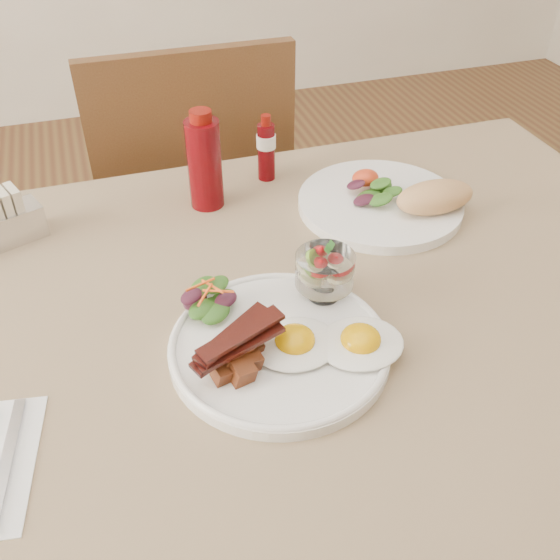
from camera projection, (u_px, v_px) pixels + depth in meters
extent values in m
cylinder|color=brown|center=(462.00, 288.00, 1.51)|extent=(0.06, 0.06, 0.71)
cube|color=brown|center=(275.00, 322.00, 0.87)|extent=(1.30, 0.85, 0.04)
cube|color=#8B6F55|center=(275.00, 310.00, 0.86)|extent=(1.33, 0.88, 0.00)
cylinder|color=brown|center=(140.00, 338.00, 1.57)|extent=(0.04, 0.04, 0.45)
cylinder|color=brown|center=(277.00, 309.00, 1.65)|extent=(0.04, 0.04, 0.45)
cylinder|color=brown|center=(123.00, 256.00, 1.83)|extent=(0.04, 0.04, 0.45)
cylinder|color=brown|center=(241.00, 235.00, 1.92)|extent=(0.04, 0.04, 0.45)
cube|color=brown|center=(188.00, 208.00, 1.59)|extent=(0.42, 0.42, 0.03)
cube|color=brown|center=(196.00, 161.00, 1.30)|extent=(0.42, 0.03, 0.46)
cylinder|color=white|center=(279.00, 347.00, 0.79)|extent=(0.28, 0.28, 0.02)
ellipsoid|color=white|center=(360.00, 343.00, 0.77)|extent=(0.14, 0.13, 0.01)
ellipsoid|color=#F3A704|center=(361.00, 339.00, 0.77)|extent=(0.05, 0.05, 0.03)
ellipsoid|color=white|center=(295.00, 344.00, 0.77)|extent=(0.14, 0.13, 0.01)
ellipsoid|color=#F3A704|center=(295.00, 340.00, 0.77)|extent=(0.05, 0.05, 0.03)
cube|color=maroon|center=(228.00, 357.00, 0.75)|extent=(0.02, 0.02, 0.02)
cube|color=maroon|center=(249.00, 361.00, 0.74)|extent=(0.03, 0.03, 0.03)
cube|color=maroon|center=(223.00, 373.00, 0.73)|extent=(0.02, 0.02, 0.02)
cube|color=maroon|center=(251.00, 348.00, 0.76)|extent=(0.02, 0.02, 0.02)
cube|color=maroon|center=(242.00, 372.00, 0.73)|extent=(0.03, 0.03, 0.03)
cube|color=maroon|center=(215.00, 358.00, 0.75)|extent=(0.02, 0.02, 0.02)
cube|color=maroon|center=(241.00, 346.00, 0.74)|extent=(0.02, 0.02, 0.02)
cube|color=maroon|center=(231.00, 353.00, 0.73)|extent=(0.02, 0.02, 0.02)
cube|color=#4B160C|center=(233.00, 345.00, 0.73)|extent=(0.11, 0.07, 0.01)
cube|color=#4B160C|center=(240.00, 345.00, 0.72)|extent=(0.11, 0.05, 0.01)
cube|color=#4B160C|center=(233.00, 334.00, 0.73)|extent=(0.11, 0.08, 0.01)
cube|color=#4B160C|center=(241.00, 334.00, 0.72)|extent=(0.11, 0.06, 0.01)
ellipsoid|color=#234E14|center=(210.00, 309.00, 0.82)|extent=(0.05, 0.04, 0.01)
ellipsoid|color=#234E14|center=(223.00, 299.00, 0.83)|extent=(0.04, 0.03, 0.01)
ellipsoid|color=#381120|center=(195.00, 301.00, 0.83)|extent=(0.04, 0.03, 0.01)
ellipsoid|color=#234E14|center=(216.00, 313.00, 0.80)|extent=(0.04, 0.03, 0.01)
ellipsoid|color=#234E14|center=(201.00, 309.00, 0.80)|extent=(0.04, 0.03, 0.01)
ellipsoid|color=#381120|center=(226.00, 300.00, 0.81)|extent=(0.04, 0.03, 0.01)
ellipsoid|color=#234E14|center=(204.00, 286.00, 0.83)|extent=(0.04, 0.03, 0.01)
ellipsoid|color=#234E14|center=(217.00, 285.00, 0.82)|extent=(0.04, 0.03, 0.01)
ellipsoid|color=#381120|center=(191.00, 296.00, 0.80)|extent=(0.03, 0.03, 0.01)
cylinder|color=#FF601A|center=(212.00, 286.00, 0.81)|extent=(0.02, 0.04, 0.01)
cylinder|color=#FF601A|center=(200.00, 285.00, 0.81)|extent=(0.04, 0.01, 0.01)
cylinder|color=#FF601A|center=(218.00, 291.00, 0.80)|extent=(0.04, 0.02, 0.01)
cylinder|color=#FF601A|center=(205.00, 295.00, 0.79)|extent=(0.03, 0.04, 0.01)
cylinder|color=white|center=(324.00, 293.00, 0.85)|extent=(0.04, 0.04, 0.01)
cylinder|color=white|center=(324.00, 287.00, 0.84)|extent=(0.02, 0.02, 0.01)
cylinder|color=white|center=(325.00, 270.00, 0.83)|extent=(0.08, 0.08, 0.05)
cylinder|color=#FBEBB1|center=(315.00, 276.00, 0.83)|extent=(0.02, 0.02, 0.01)
cylinder|color=#FBEBB1|center=(334.00, 271.00, 0.83)|extent=(0.02, 0.02, 0.01)
cylinder|color=#FBEBB1|center=(318.00, 265.00, 0.84)|extent=(0.02, 0.02, 0.01)
cylinder|color=#8AC23B|center=(315.00, 261.00, 0.82)|extent=(0.03, 0.03, 0.01)
cone|color=red|center=(336.00, 260.00, 0.82)|extent=(0.02, 0.02, 0.02)
cone|color=red|center=(320.00, 263.00, 0.80)|extent=(0.02, 0.02, 0.02)
cone|color=red|center=(321.00, 250.00, 0.82)|extent=(0.02, 0.02, 0.02)
ellipsoid|color=#36852F|center=(328.00, 249.00, 0.81)|extent=(0.02, 0.01, 0.00)
ellipsoid|color=#36852F|center=(331.00, 245.00, 0.81)|extent=(0.02, 0.01, 0.00)
cylinder|color=white|center=(380.00, 203.00, 1.05)|extent=(0.28, 0.28, 0.02)
ellipsoid|color=#234E14|center=(368.00, 196.00, 1.04)|extent=(0.05, 0.04, 0.01)
ellipsoid|color=#234E14|center=(381.00, 187.00, 1.06)|extent=(0.04, 0.04, 0.01)
ellipsoid|color=#381120|center=(364.00, 200.00, 1.03)|extent=(0.04, 0.03, 0.01)
ellipsoid|color=#234E14|center=(381.00, 200.00, 1.02)|extent=(0.05, 0.04, 0.01)
ellipsoid|color=#234E14|center=(392.00, 192.00, 1.03)|extent=(0.04, 0.03, 0.01)
ellipsoid|color=#381120|center=(356.00, 185.00, 1.05)|extent=(0.04, 0.03, 0.01)
ellipsoid|color=#234E14|center=(381.00, 183.00, 1.04)|extent=(0.04, 0.03, 0.01)
ellipsoid|color=red|center=(365.00, 180.00, 1.07)|extent=(0.05, 0.04, 0.03)
ellipsoid|color=tan|center=(435.00, 196.00, 1.01)|extent=(0.15, 0.10, 0.05)
cylinder|color=#550409|center=(205.00, 164.00, 1.02)|extent=(0.06, 0.06, 0.15)
cylinder|color=maroon|center=(201.00, 116.00, 0.97)|extent=(0.04, 0.04, 0.02)
cylinder|color=#550409|center=(266.00, 152.00, 1.11)|extent=(0.04, 0.04, 0.10)
cylinder|color=white|center=(266.00, 141.00, 1.09)|extent=(0.04, 0.04, 0.02)
cylinder|color=maroon|center=(266.00, 120.00, 1.07)|extent=(0.02, 0.02, 0.02)
cube|color=silver|center=(11.00, 225.00, 0.97)|extent=(0.11, 0.08, 0.05)
cube|color=beige|center=(6.00, 207.00, 0.95)|extent=(0.03, 0.04, 0.06)
cube|color=beige|center=(16.00, 204.00, 0.96)|extent=(0.03, 0.04, 0.06)
cube|color=silver|center=(6.00, 461.00, 0.66)|extent=(0.04, 0.17, 0.00)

